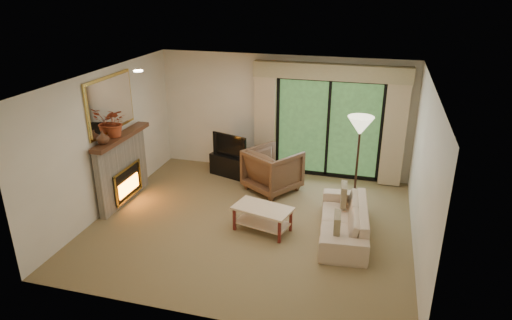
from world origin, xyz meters
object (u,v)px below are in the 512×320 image
(armchair, at_px, (273,170))
(coffee_table, at_px, (263,219))
(media_console, at_px, (232,165))
(sofa, at_px, (344,220))

(armchair, xyz_separation_m, coffee_table, (0.22, -1.64, -0.22))
(media_console, xyz_separation_m, armchair, (1.03, -0.49, 0.20))
(armchair, height_order, sofa, armchair)
(sofa, bearing_deg, media_console, -131.55)
(coffee_table, bearing_deg, armchair, 111.06)
(armchair, bearing_deg, media_console, 7.53)
(media_console, bearing_deg, sofa, -18.25)
(media_console, distance_m, sofa, 3.23)
(armchair, distance_m, coffee_table, 1.67)
(sofa, distance_m, coffee_table, 1.38)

